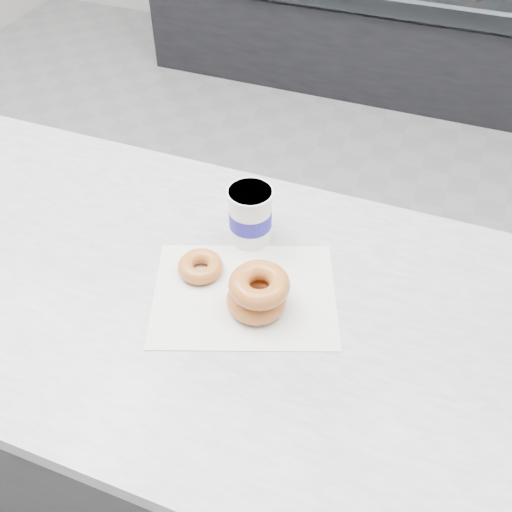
% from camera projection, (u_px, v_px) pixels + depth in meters
% --- Properties ---
extents(ground, '(5.00, 5.00, 0.00)m').
position_uv_depth(ground, '(221.00, 320.00, 2.17)').
color(ground, '#949496').
rests_on(ground, ground).
extents(counter, '(3.06, 0.76, 0.90)m').
position_uv_depth(counter, '(121.00, 381.00, 1.45)').
color(counter, '#333335').
rests_on(counter, ground).
extents(wax_paper, '(0.41, 0.36, 0.00)m').
position_uv_depth(wax_paper, '(244.00, 294.00, 1.07)').
color(wax_paper, silver).
rests_on(wax_paper, counter).
extents(donut_single, '(0.11, 0.11, 0.03)m').
position_uv_depth(donut_single, '(200.00, 266.00, 1.10)').
color(donut_single, orange).
rests_on(donut_single, wax_paper).
extents(donut_stack, '(0.15, 0.15, 0.08)m').
position_uv_depth(donut_stack, '(258.00, 292.00, 1.02)').
color(donut_stack, orange).
rests_on(donut_stack, wax_paper).
extents(coffee_cup, '(0.09, 0.09, 0.12)m').
position_uv_depth(coffee_cup, '(250.00, 215.00, 1.13)').
color(coffee_cup, white).
rests_on(coffee_cup, counter).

